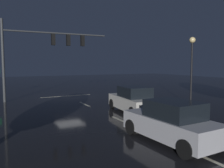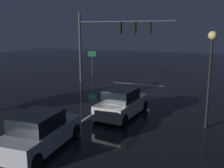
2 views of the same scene
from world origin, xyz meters
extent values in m
plane|color=black|center=(0.00, 0.00, 0.00)|extent=(80.00, 80.00, 0.00)
cylinder|color=#383A3D|center=(5.56, 0.10, 3.41)|extent=(0.22, 0.22, 6.81)
cylinder|color=#383A3D|center=(0.98, 0.10, 5.89)|extent=(9.16, 0.14, 0.14)
cube|color=black|center=(1.44, 0.10, 5.32)|extent=(0.32, 0.36, 1.00)
sphere|color=black|center=(1.44, -0.09, 5.64)|extent=(0.20, 0.20, 0.20)
sphere|color=black|center=(1.44, -0.09, 5.32)|extent=(0.20, 0.20, 0.20)
sphere|color=#19F24C|center=(1.44, -0.09, 5.00)|extent=(0.20, 0.20, 0.20)
cube|color=black|center=(0.06, 0.10, 5.32)|extent=(0.32, 0.36, 1.00)
sphere|color=black|center=(0.06, -0.09, 5.64)|extent=(0.20, 0.20, 0.20)
sphere|color=black|center=(0.06, -0.09, 5.32)|extent=(0.20, 0.20, 0.20)
sphere|color=#19F24C|center=(0.06, -0.09, 5.00)|extent=(0.20, 0.20, 0.20)
cube|color=black|center=(-1.31, 0.10, 5.32)|extent=(0.32, 0.36, 1.00)
sphere|color=black|center=(-1.31, -0.09, 5.64)|extent=(0.20, 0.20, 0.20)
sphere|color=black|center=(-1.31, -0.09, 5.32)|extent=(0.20, 0.20, 0.20)
sphere|color=#19F24C|center=(-1.31, -0.09, 5.00)|extent=(0.20, 0.20, 0.20)
cube|color=beige|center=(0.00, 4.00, 0.00)|extent=(0.16, 2.20, 0.01)
cube|color=beige|center=(0.00, 10.00, 0.00)|extent=(0.16, 2.20, 0.01)
cube|color=beige|center=(0.00, 16.00, 0.00)|extent=(0.16, 2.20, 0.01)
cube|color=beige|center=(0.00, -1.10, 0.00)|extent=(5.00, 0.16, 0.01)
cube|color=silver|center=(-1.83, 8.29, 0.62)|extent=(2.18, 4.45, 0.80)
cube|color=black|center=(-1.81, 8.49, 1.36)|extent=(1.78, 2.24, 0.68)
cylinder|color=black|center=(-1.14, 6.63, 0.34)|extent=(0.28, 0.70, 0.68)
cylinder|color=black|center=(-2.81, 6.78, 0.34)|extent=(0.28, 0.70, 0.68)
cylinder|color=black|center=(-0.85, 9.81, 0.34)|extent=(0.28, 0.70, 0.68)
cylinder|color=black|center=(-2.52, 9.96, 0.34)|extent=(0.28, 0.70, 0.68)
sphere|color=#F9EFC6|center=(-1.38, 6.12, 0.67)|extent=(0.20, 0.20, 0.20)
sphere|color=#F9EFC6|center=(-2.67, 6.24, 0.67)|extent=(0.20, 0.20, 0.20)
cube|color=#B7B7BC|center=(-0.08, 13.95, 0.62)|extent=(2.02, 4.39, 0.80)
cube|color=black|center=(-0.09, 14.15, 1.36)|extent=(1.70, 2.18, 0.68)
cylinder|color=black|center=(0.84, 12.40, 0.34)|extent=(0.25, 0.69, 0.68)
cylinder|color=black|center=(-0.84, 12.31, 0.34)|extent=(0.25, 0.69, 0.68)
cylinder|color=black|center=(0.68, 15.59, 0.34)|extent=(0.25, 0.69, 0.68)
cylinder|color=black|center=(-1.00, 15.51, 0.34)|extent=(0.25, 0.69, 0.68)
sphere|color=#F9EFC6|center=(0.68, 11.87, 0.67)|extent=(0.20, 0.20, 0.20)
sphere|color=#F9EFC6|center=(-0.62, 11.80, 0.67)|extent=(0.20, 0.20, 0.20)
cylinder|color=black|center=(-6.67, 8.59, 2.35)|extent=(0.14, 0.14, 4.71)
sphere|color=#F9D88C|center=(-6.67, 8.59, 4.89)|extent=(0.44, 0.44, 0.44)
camera|label=1|loc=(6.31, 21.24, 3.20)|focal=37.50mm
camera|label=2|loc=(-6.98, 22.67, 5.15)|focal=41.75mm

